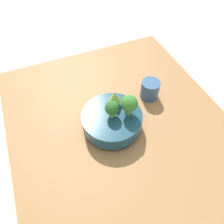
% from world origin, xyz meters
% --- Properties ---
extents(ground_plane, '(6.00, 6.00, 0.00)m').
position_xyz_m(ground_plane, '(0.00, 0.00, 0.00)').
color(ground_plane, beige).
extents(table, '(1.02, 0.89, 0.03)m').
position_xyz_m(table, '(0.00, 0.00, 0.02)').
color(table, '#9E7042').
rests_on(table, ground_plane).
extents(bowl, '(0.24, 0.24, 0.08)m').
position_xyz_m(bowl, '(-0.01, 0.04, 0.08)').
color(bowl, navy).
rests_on(bowl, table).
extents(broccoli_floret_center, '(0.05, 0.05, 0.07)m').
position_xyz_m(broccoli_floret_center, '(-0.01, 0.04, 0.15)').
color(broccoli_floret_center, '#7AB256').
rests_on(broccoli_floret_center, bowl).
extents(broccoli_floret_front, '(0.06, 0.06, 0.09)m').
position_xyz_m(broccoli_floret_front, '(-0.03, -0.03, 0.16)').
color(broccoli_floret_front, '#609347').
rests_on(broccoli_floret_front, bowl).
extents(romanesco_piece_near, '(0.05, 0.05, 0.07)m').
position_xyz_m(romanesco_piece_near, '(0.03, 0.01, 0.15)').
color(romanesco_piece_near, '#609347').
rests_on(romanesco_piece_near, bowl).
extents(cup, '(0.08, 0.08, 0.09)m').
position_xyz_m(cup, '(0.08, -0.19, 0.07)').
color(cup, '#33567F').
rests_on(cup, table).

